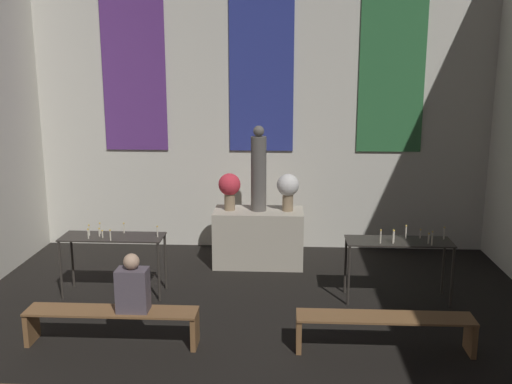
# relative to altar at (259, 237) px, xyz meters

# --- Properties ---
(wall_back) EXTENTS (8.07, 0.16, 5.49)m
(wall_back) POSITION_rel_altar_xyz_m (0.00, 1.02, 2.32)
(wall_back) COLOR silver
(wall_back) RESTS_ON ground_plane
(altar) EXTENTS (1.45, 0.72, 0.92)m
(altar) POSITION_rel_altar_xyz_m (0.00, 0.00, 0.00)
(altar) COLOR #BCB29E
(altar) RESTS_ON ground_plane
(statue) EXTENTS (0.25, 0.25, 1.37)m
(statue) POSITION_rel_altar_xyz_m (0.00, 0.00, 1.10)
(statue) COLOR #5B5651
(statue) RESTS_ON altar
(flower_vase_left) EXTENTS (0.36, 0.36, 0.60)m
(flower_vase_left) POSITION_rel_altar_xyz_m (-0.47, -0.00, 0.84)
(flower_vase_left) COLOR #937A5B
(flower_vase_left) RESTS_ON altar
(flower_vase_right) EXTENTS (0.36, 0.36, 0.60)m
(flower_vase_right) POSITION_rel_altar_xyz_m (0.47, -0.00, 0.84)
(flower_vase_right) COLOR #937A5B
(flower_vase_right) RESTS_ON altar
(candle_rack_left) EXTENTS (1.44, 0.50, 1.03)m
(candle_rack_left) POSITION_rel_altar_xyz_m (-1.99, -1.37, 0.30)
(candle_rack_left) COLOR #332D28
(candle_rack_left) RESTS_ON ground_plane
(candle_rack_right) EXTENTS (1.44, 0.50, 1.06)m
(candle_rack_right) POSITION_rel_altar_xyz_m (1.99, -1.37, 0.30)
(candle_rack_right) COLOR #332D28
(candle_rack_right) RESTS_ON ground_plane
(pew_back_left) EXTENTS (2.00, 0.36, 0.42)m
(pew_back_left) POSITION_rel_altar_xyz_m (-1.57, -2.86, -0.14)
(pew_back_left) COLOR brown
(pew_back_left) RESTS_ON ground_plane
(pew_back_right) EXTENTS (2.00, 0.36, 0.42)m
(pew_back_right) POSITION_rel_altar_xyz_m (1.57, -2.86, -0.14)
(pew_back_right) COLOR brown
(pew_back_right) RESTS_ON ground_plane
(person_seated) EXTENTS (0.36, 0.24, 0.69)m
(person_seated) POSITION_rel_altar_xyz_m (-1.31, -2.86, 0.26)
(person_seated) COLOR #564C56
(person_seated) RESTS_ON pew_back_left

